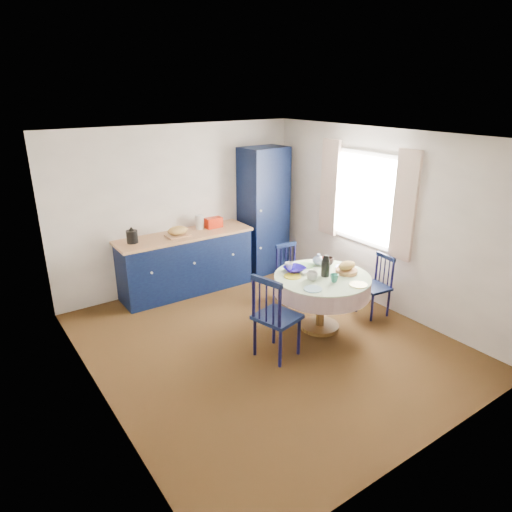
{
  "coord_description": "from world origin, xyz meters",
  "views": [
    {
      "loc": [
        -2.94,
        -4.01,
        3.0
      ],
      "look_at": [
        -0.01,
        0.2,
        1.09
      ],
      "focal_mm": 32.0,
      "sensor_mm": 36.0,
      "label": 1
    }
  ],
  "objects": [
    {
      "name": "wall_left",
      "position": [
        -2.0,
        0.0,
        1.25
      ],
      "size": [
        0.02,
        4.5,
        2.5
      ],
      "primitive_type": "cube",
      "color": "white",
      "rests_on": "floor"
    },
    {
      "name": "pantry_cabinet",
      "position": [
        1.4,
        2.0,
        1.05
      ],
      "size": [
        0.78,
        0.58,
        2.1
      ],
      "rotation": [
        0.0,
        0.0,
        0.08
      ],
      "color": "black",
      "rests_on": "floor"
    },
    {
      "name": "chair_right",
      "position": [
        1.7,
        -0.24,
        0.43
      ],
      "size": [
        0.41,
        0.42,
        0.86
      ],
      "rotation": [
        0.0,
        0.0,
        -1.69
      ],
      "color": "black",
      "rests_on": "floor"
    },
    {
      "name": "mug_d",
      "position": [
        0.59,
        0.3,
        0.79
      ],
      "size": [
        0.11,
        0.11,
        0.1
      ],
      "primitive_type": "imported",
      "color": "silver",
      "rests_on": "dining_table"
    },
    {
      "name": "mug_b",
      "position": [
        0.79,
        -0.33,
        0.79
      ],
      "size": [
        0.11,
        0.11,
        0.1
      ],
      "primitive_type": "imported",
      "color": "#2D7767",
      "rests_on": "dining_table"
    },
    {
      "name": "mug_a",
      "position": [
        0.61,
        -0.13,
        0.8
      ],
      "size": [
        0.14,
        0.14,
        0.11
      ],
      "primitive_type": "imported",
      "color": "silver",
      "rests_on": "dining_table"
    },
    {
      "name": "cobalt_bowl",
      "position": [
        0.6,
        0.2,
        0.77
      ],
      "size": [
        0.27,
        0.27,
        0.07
      ],
      "primitive_type": "imported",
      "color": "#140980",
      "rests_on": "dining_table"
    },
    {
      "name": "wall_back",
      "position": [
        0.0,
        2.25,
        1.25
      ],
      "size": [
        4.0,
        0.02,
        2.5
      ],
      "primitive_type": "cube",
      "color": "white",
      "rests_on": "floor"
    },
    {
      "name": "chair_far",
      "position": [
        1.0,
        0.77,
        0.43
      ],
      "size": [
        0.41,
        0.4,
        0.86
      ],
      "rotation": [
        0.0,
        0.0,
        -0.09
      ],
      "color": "black",
      "rests_on": "floor"
    },
    {
      "name": "mug_c",
      "position": [
        1.13,
        0.13,
        0.79
      ],
      "size": [
        0.13,
        0.13,
        0.11
      ],
      "primitive_type": "imported",
      "color": "black",
      "rests_on": "dining_table"
    },
    {
      "name": "ceiling",
      "position": [
        0.0,
        0.0,
        2.5
      ],
      "size": [
        4.5,
        4.5,
        0.0
      ],
      "primitive_type": "plane",
      "rotation": [
        3.14,
        0.0,
        0.0
      ],
      "color": "white",
      "rests_on": "wall_back"
    },
    {
      "name": "chair_left",
      "position": [
        -0.1,
        -0.31,
        0.53
      ],
      "size": [
        0.55,
        0.56,
        1.04
      ],
      "rotation": [
        0.0,
        0.0,
        1.82
      ],
      "color": "black",
      "rests_on": "floor"
    },
    {
      "name": "wall_right",
      "position": [
        2.0,
        0.0,
        1.25
      ],
      "size": [
        0.02,
        4.5,
        2.5
      ],
      "primitive_type": "cube",
      "color": "white",
      "rests_on": "floor"
    },
    {
      "name": "dining_table",
      "position": [
        0.81,
        -0.12,
        0.62
      ],
      "size": [
        1.23,
        1.23,
        1.02
      ],
      "color": "brown",
      "rests_on": "floor"
    },
    {
      "name": "floor",
      "position": [
        0.0,
        0.0,
        0.0
      ],
      "size": [
        4.5,
        4.5,
        0.0
      ],
      "primitive_type": "plane",
      "color": "black",
      "rests_on": "ground"
    },
    {
      "name": "window",
      "position": [
        1.95,
        0.3,
        1.52
      ],
      "size": [
        0.1,
        1.74,
        1.45
      ],
      "color": "white",
      "rests_on": "wall_right"
    },
    {
      "name": "kitchen_counter",
      "position": [
        -0.1,
        1.96,
        0.48
      ],
      "size": [
        2.09,
        0.68,
        1.17
      ],
      "rotation": [
        0.0,
        0.0,
        -0.02
      ],
      "color": "black",
      "rests_on": "floor"
    }
  ]
}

